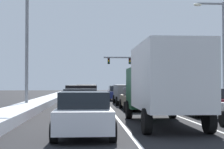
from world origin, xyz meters
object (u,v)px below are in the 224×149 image
(sedan_black_right_lane_third, at_px, (174,97))
(traffic_light_gantry, at_px, (135,67))
(sedan_tan_center_lane_second, at_px, (136,99))
(street_lamp_left_mid, at_px, (32,32))
(sedan_maroon_left_lane_second, at_px, (81,103))
(box_truck_center_lane_nearest, at_px, (163,81))
(sedan_red_center_lane_fifth, at_px, (116,92))
(suv_gray_center_lane_third, at_px, (127,92))
(sedan_maroon_right_lane_second, at_px, (203,102))
(sedan_charcoal_right_lane_fifth, at_px, (146,92))
(sedan_white_left_lane_nearest, at_px, (84,113))
(street_lamp_right_mid, at_px, (220,44))
(suv_silver_right_lane_fourth, at_px, (156,91))
(suv_black_left_lane_third, at_px, (82,95))
(sedan_silver_left_lane_fourth, at_px, (85,95))
(suv_charcoal_left_lane_fifth, at_px, (87,91))
(sedan_navy_center_lane_fourth, at_px, (117,93))

(sedan_black_right_lane_third, height_order, traffic_light_gantry, traffic_light_gantry)
(sedan_tan_center_lane_second, xyz_separation_m, street_lamp_left_mid, (-7.13, 0.93, 4.61))
(sedan_tan_center_lane_second, height_order, sedan_maroon_left_lane_second, same)
(box_truck_center_lane_nearest, xyz_separation_m, sedan_red_center_lane_fifth, (0.25, 27.80, -1.14))
(sedan_tan_center_lane_second, xyz_separation_m, traffic_light_gantry, (4.24, 31.72, 3.73))
(sedan_tan_center_lane_second, relative_size, traffic_light_gantry, 0.60)
(box_truck_center_lane_nearest, distance_m, suv_gray_center_lane_third, 14.66)
(sedan_maroon_right_lane_second, distance_m, sedan_maroon_left_lane_second, 6.86)
(sedan_charcoal_right_lane_fifth, height_order, sedan_maroon_left_lane_second, same)
(sedan_charcoal_right_lane_fifth, distance_m, sedan_white_left_lane_nearest, 27.47)
(sedan_white_left_lane_nearest, bearing_deg, suv_gray_center_lane_third, 78.77)
(suv_gray_center_lane_third, xyz_separation_m, traffic_light_gantry, (4.19, 25.55, 3.48))
(suv_gray_center_lane_third, xyz_separation_m, street_lamp_right_mid, (7.62, -1.36, 4.09))
(sedan_tan_center_lane_second, bearing_deg, sedan_black_right_lane_third, 40.57)
(suv_silver_right_lane_fourth, distance_m, box_truck_center_lane_nearest, 18.28)
(suv_black_left_lane_third, bearing_deg, sedan_tan_center_lane_second, -13.03)
(sedan_black_right_lane_third, distance_m, suv_gray_center_lane_third, 4.67)
(sedan_silver_left_lane_fourth, bearing_deg, sedan_charcoal_right_lane_fifth, 48.84)
(sedan_black_right_lane_third, height_order, suv_silver_right_lane_fourth, suv_silver_right_lane_fourth)
(sedan_red_center_lane_fifth, height_order, suv_black_left_lane_third, suv_black_left_lane_third)
(box_truck_center_lane_nearest, distance_m, suv_charcoal_left_lane_fifth, 22.92)
(sedan_black_right_lane_third, bearing_deg, sedan_tan_center_lane_second, -139.43)
(suv_silver_right_lane_fourth, bearing_deg, traffic_light_gantry, 87.44)
(suv_silver_right_lane_fourth, xyz_separation_m, suv_black_left_lane_third, (-6.92, -8.64, 0.00))
(sedan_black_right_lane_third, height_order, street_lamp_right_mid, street_lamp_right_mid)
(sedan_charcoal_right_lane_fifth, bearing_deg, sedan_red_center_lane_fifth, 130.72)
(suv_gray_center_lane_third, height_order, sedan_maroon_left_lane_second, suv_gray_center_lane_third)
(suv_gray_center_lane_third, bearing_deg, sedan_black_right_lane_third, -46.37)
(sedan_navy_center_lane_fourth, bearing_deg, sedan_black_right_lane_third, -71.25)
(suv_charcoal_left_lane_fifth, distance_m, traffic_light_gantry, 19.44)
(sedan_maroon_left_lane_second, height_order, suv_black_left_lane_third, suv_black_left_lane_third)
(sedan_charcoal_right_lane_fifth, bearing_deg, sedan_white_left_lane_nearest, -104.02)
(box_truck_center_lane_nearest, relative_size, street_lamp_right_mid, 0.84)
(sedan_charcoal_right_lane_fifth, xyz_separation_m, sedan_silver_left_lane_fourth, (-6.88, -7.87, 0.00))
(sedan_white_left_lane_nearest, bearing_deg, sedan_maroon_right_lane_second, 46.45)
(suv_silver_right_lane_fourth, bearing_deg, box_truck_center_lane_nearest, -100.33)
(street_lamp_right_mid, xyz_separation_m, street_lamp_left_mid, (-14.80, -3.89, 0.26))
(sedan_silver_left_lane_fourth, bearing_deg, traffic_light_gantry, 71.88)
(sedan_navy_center_lane_fourth, bearing_deg, street_lamp_left_mid, -119.57)
(sedan_charcoal_right_lane_fifth, xyz_separation_m, suv_charcoal_left_lane_fifth, (-6.73, -1.55, 0.25))
(suv_silver_right_lane_fourth, distance_m, suv_charcoal_left_lane_fifth, 8.15)
(sedan_navy_center_lane_fourth, xyz_separation_m, sedan_maroon_left_lane_second, (-3.39, -18.07, 0.00))
(sedan_black_right_lane_third, distance_m, sedan_white_left_lane_nearest, 15.22)
(sedan_red_center_lane_fifth, bearing_deg, suv_silver_right_lane_fourth, -72.91)
(suv_charcoal_left_lane_fifth, bearing_deg, street_lamp_left_mid, -105.63)
(suv_silver_right_lane_fourth, relative_size, sedan_silver_left_lane_fourth, 1.09)
(sedan_maroon_right_lane_second, xyz_separation_m, sedan_maroon_left_lane_second, (-6.80, -0.93, 0.00))
(sedan_maroon_right_lane_second, height_order, box_truck_center_lane_nearest, box_truck_center_lane_nearest)
(sedan_maroon_left_lane_second, bearing_deg, sedan_black_right_lane_third, 48.48)
(box_truck_center_lane_nearest, height_order, suv_charcoal_left_lane_fifth, box_truck_center_lane_nearest)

